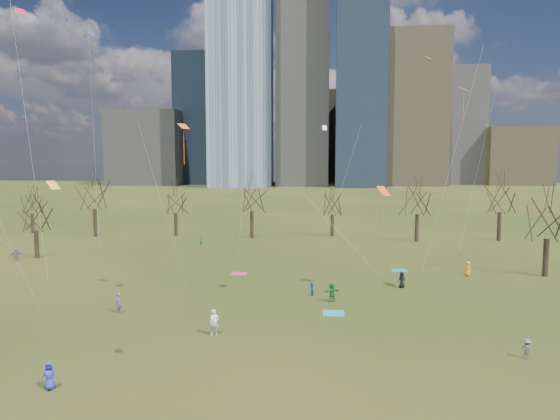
# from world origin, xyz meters

# --- Properties ---
(ground) EXTENTS (500.00, 500.00, 0.00)m
(ground) POSITION_xyz_m (0.00, 0.00, 0.00)
(ground) COLOR black
(ground) RESTS_ON ground
(downtown_skyline) EXTENTS (212.50, 78.00, 118.00)m
(downtown_skyline) POSITION_xyz_m (-2.43, 210.64, 39.01)
(downtown_skyline) COLOR slate
(downtown_skyline) RESTS_ON ground
(bare_tree_row) EXTENTS (113.04, 29.80, 9.50)m
(bare_tree_row) POSITION_xyz_m (-0.09, 37.22, 6.12)
(bare_tree_row) COLOR black
(bare_tree_row) RESTS_ON ground
(blanket_teal) EXTENTS (1.60, 1.50, 0.03)m
(blanket_teal) POSITION_xyz_m (4.89, 3.70, 0.01)
(blanket_teal) COLOR teal
(blanket_teal) RESTS_ON ground
(blanket_navy) EXTENTS (1.60, 1.50, 0.03)m
(blanket_navy) POSITION_xyz_m (11.92, 19.26, 0.01)
(blanket_navy) COLOR #2263A1
(blanket_navy) RESTS_ON ground
(blanket_crimson) EXTENTS (1.60, 1.50, 0.03)m
(blanket_crimson) POSITION_xyz_m (-4.56, 16.06, 0.01)
(blanket_crimson) COLOR #C92848
(blanket_crimson) RESTS_ON ground
(person_0) EXTENTS (0.81, 0.64, 1.45)m
(person_0) POSITION_xyz_m (-9.41, -10.44, 0.72)
(person_0) COLOR #2A2EB7
(person_0) RESTS_ON ground
(person_1) EXTENTS (0.75, 0.65, 1.73)m
(person_1) POSITION_xyz_m (-2.98, -1.89, 0.87)
(person_1) COLOR silver
(person_1) RESTS_ON ground
(person_3) EXTENTS (0.84, 0.85, 1.17)m
(person_3) POSITION_xyz_m (16.01, -3.96, 0.59)
(person_3) COLOR slate
(person_3) RESTS_ON ground
(person_5) EXTENTS (1.51, 1.11, 1.58)m
(person_5) POSITION_xyz_m (4.78, 6.85, 0.79)
(person_5) COLOR #1B7B36
(person_5) RESTS_ON ground
(person_6) EXTENTS (0.85, 0.74, 1.47)m
(person_6) POSITION_xyz_m (11.12, 12.05, 0.74)
(person_6) COLOR black
(person_6) RESTS_ON ground
(person_7) EXTENTS (0.44, 0.61, 1.55)m
(person_7) POSITION_xyz_m (-11.34, 2.18, 0.78)
(person_7) COLOR #6E4387
(person_7) RESTS_ON ground
(person_8) EXTENTS (0.61, 0.68, 1.15)m
(person_8) POSITION_xyz_m (3.06, 8.35, 0.57)
(person_8) COLOR #2653A8
(person_8) RESTS_ON ground
(person_11) EXTENTS (1.32, 1.24, 1.48)m
(person_11) POSITION_xyz_m (-31.47, 20.28, 0.74)
(person_11) COLOR slate
(person_11) RESTS_ON ground
(person_12) EXTENTS (0.69, 0.85, 1.51)m
(person_12) POSITION_xyz_m (18.34, 17.32, 0.76)
(person_12) COLOR gold
(person_12) RESTS_ON ground
(person_13) EXTENTS (0.54, 0.65, 1.54)m
(person_13) POSITION_xyz_m (-12.75, 32.10, 0.77)
(person_13) COLOR #1A7845
(person_13) RESTS_ON ground
(kites_airborne) EXTENTS (56.41, 44.65, 33.66)m
(kites_airborne) POSITION_xyz_m (3.77, 10.98, 14.18)
(kites_airborne) COLOR #FA5B15
(kites_airborne) RESTS_ON ground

